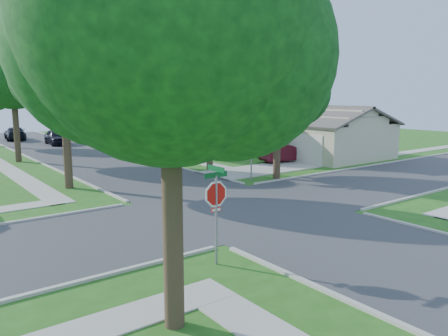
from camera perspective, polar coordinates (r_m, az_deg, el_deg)
name	(u,v)px	position (r m, az deg, el deg)	size (l,w,h in m)	color
ground	(239,208)	(19.66, 2.03, -5.27)	(100.00, 100.00, 0.00)	#245617
road_ns	(239,208)	(19.66, 2.03, -5.25)	(7.00, 100.00, 0.02)	#333335
sidewalk_ne	(124,146)	(44.87, -12.99, 2.84)	(1.20, 40.00, 0.04)	#9E9B91
driveway	(264,169)	(29.97, 5.24, -0.14)	(8.80, 3.60, 0.05)	#9E9B91
stop_sign_sw	(216,198)	(12.77, -1.05, -3.95)	(1.05, 0.80, 2.98)	gray
stop_sign_ne	(251,146)	(25.81, 3.61, 2.84)	(1.05, 0.80, 2.98)	gray
tree_e_near	(210,85)	(29.08, -1.86, 10.72)	(4.97, 4.80, 8.28)	#38281C
tree_e_mid	(130,81)	(39.51, -12.12, 11.06)	(5.59, 5.40, 9.21)	#38281C
tree_e_far	(80,87)	(51.57, -18.32, 10.07)	(5.17, 5.00, 8.72)	#38281C
tree_w_near	(64,74)	(24.90, -20.21, 11.46)	(5.38, 5.20, 8.97)	#38281C
tree_w_mid	(13,75)	(36.55, -25.85, 10.86)	(5.80, 5.60, 9.56)	#38281C
tree_sw_corner	(172,30)	(9.09, -6.87, 17.44)	(6.21, 6.00, 9.55)	#38281C
tree_ne_corner	(279,85)	(26.40, 7.19, 10.67)	(5.80, 5.60, 8.66)	#38281C
house_ne_near	(304,137)	(38.19, 10.37, 4.06)	(8.42, 13.60, 4.23)	#BDB595
house_ne_far	(190,125)	(52.05, -4.40, 5.58)	(8.42, 13.60, 4.23)	#BDB595
car_driveway	(285,153)	(33.48, 7.98, 1.94)	(1.43, 4.09, 1.35)	#4C0F1B
car_curb_east	(57,137)	(48.13, -20.98, 3.81)	(1.87, 4.65, 1.58)	black
car_curb_west	(15,134)	(55.06, -25.64, 4.08)	(2.07, 5.08, 1.48)	black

